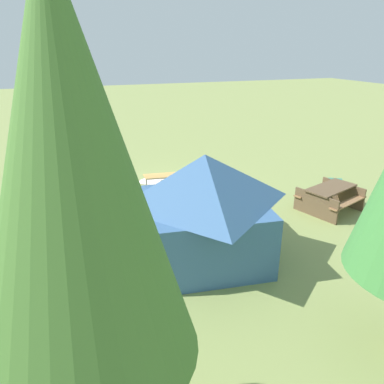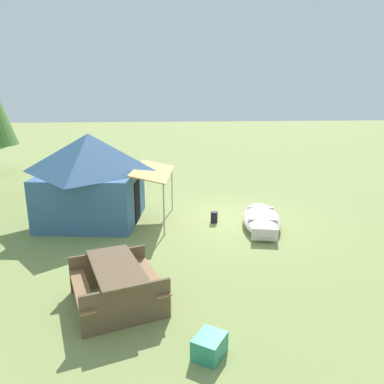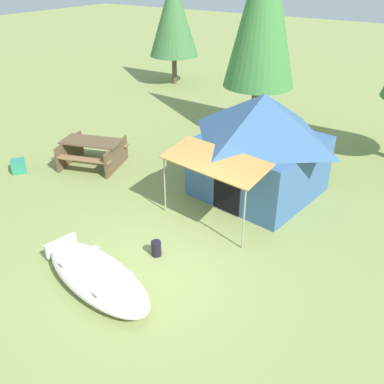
{
  "view_description": "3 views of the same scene",
  "coord_description": "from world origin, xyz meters",
  "px_view_note": "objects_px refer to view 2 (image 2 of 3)",
  "views": [
    {
      "loc": [
        3.13,
        11.12,
        4.85
      ],
      "look_at": [
        -0.29,
        1.72,
        0.83
      ],
      "focal_mm": 33.97,
      "sensor_mm": 36.0,
      "label": 1
    },
    {
      "loc": [
        -10.65,
        1.87,
        3.75
      ],
      "look_at": [
        -0.81,
        1.01,
        1.09
      ],
      "focal_mm": 34.5,
      "sensor_mm": 36.0,
      "label": 2
    },
    {
      "loc": [
        4.13,
        -5.07,
        5.4
      ],
      "look_at": [
        0.02,
        1.1,
        1.25
      ],
      "focal_mm": 39.17,
      "sensor_mm": 36.0,
      "label": 3
    }
  ],
  "objects_px": {
    "canvas_cabin_tent": "(91,176)",
    "cooler_box": "(210,346)",
    "beached_rowboat": "(261,219)",
    "fuel_can": "(214,217)",
    "picnic_table": "(117,280)"
  },
  "relations": [
    {
      "from": "beached_rowboat",
      "to": "cooler_box",
      "type": "distance_m",
      "value": 5.8
    },
    {
      "from": "beached_rowboat",
      "to": "picnic_table",
      "type": "xyz_separation_m",
      "value": [
        -3.84,
        3.73,
        0.27
      ]
    },
    {
      "from": "beached_rowboat",
      "to": "picnic_table",
      "type": "relative_size",
      "value": 1.43
    },
    {
      "from": "canvas_cabin_tent",
      "to": "cooler_box",
      "type": "bearing_deg",
      "value": -156.64
    },
    {
      "from": "canvas_cabin_tent",
      "to": "cooler_box",
      "type": "xyz_separation_m",
      "value": [
        -6.26,
        -2.71,
        -1.2
      ]
    },
    {
      "from": "canvas_cabin_tent",
      "to": "fuel_can",
      "type": "distance_m",
      "value": 3.84
    },
    {
      "from": "canvas_cabin_tent",
      "to": "picnic_table",
      "type": "xyz_separation_m",
      "value": [
        -4.75,
        -1.21,
        -0.88
      ]
    },
    {
      "from": "beached_rowboat",
      "to": "cooler_box",
      "type": "relative_size",
      "value": 6.17
    },
    {
      "from": "fuel_can",
      "to": "picnic_table",
      "type": "bearing_deg",
      "value": 150.39
    },
    {
      "from": "picnic_table",
      "to": "cooler_box",
      "type": "bearing_deg",
      "value": -135.38
    },
    {
      "from": "canvas_cabin_tent",
      "to": "picnic_table",
      "type": "bearing_deg",
      "value": -165.67
    },
    {
      "from": "canvas_cabin_tent",
      "to": "cooler_box",
      "type": "relative_size",
      "value": 8.53
    },
    {
      "from": "beached_rowboat",
      "to": "fuel_can",
      "type": "bearing_deg",
      "value": 74.36
    },
    {
      "from": "beached_rowboat",
      "to": "fuel_can",
      "type": "relative_size",
      "value": 8.94
    },
    {
      "from": "cooler_box",
      "to": "beached_rowboat",
      "type": "bearing_deg",
      "value": -22.66
    }
  ]
}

